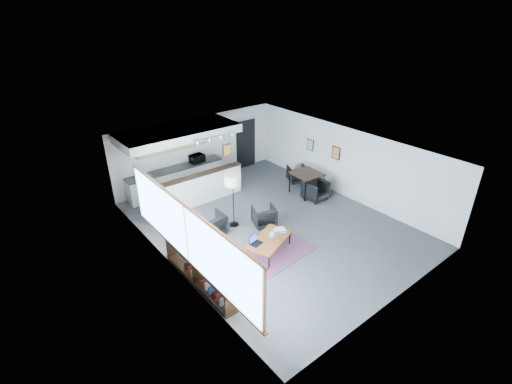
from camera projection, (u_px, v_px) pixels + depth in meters
room at (271, 189)px, 11.54m from camera, size 7.02×9.02×2.62m
window at (187, 236)px, 8.92m from camera, size 0.10×5.95×1.66m
console at (199, 273)px, 9.42m from camera, size 0.35×3.00×0.80m
kitchenette at (180, 161)px, 13.43m from camera, size 4.20×1.96×2.60m
doorway at (245, 143)px, 16.01m from camera, size 1.10×0.12×2.15m
track_light at (215, 137)px, 12.20m from camera, size 1.60×0.07×0.15m
wall_art_lower at (336, 153)px, 13.64m from camera, size 0.03×0.38×0.48m
wall_art_upper at (310, 145)px, 14.57m from camera, size 0.03×0.34×0.44m
kilim_rug at (269, 252)px, 10.77m from camera, size 2.56×1.84×0.01m
coffee_table at (270, 240)px, 10.58m from camera, size 1.62×1.25×0.47m
laptop at (255, 241)px, 10.33m from camera, size 0.39×0.34×0.24m
ceramic_pot at (273, 235)px, 10.52m from camera, size 0.23×0.23×0.23m
book_stack at (280, 230)px, 10.88m from camera, size 0.40×0.37×0.10m
coaster at (278, 241)px, 10.47m from camera, size 0.12×0.12×0.01m
armchair_left at (213, 223)px, 11.52m from camera, size 0.71×0.66×0.73m
armchair_right at (264, 215)px, 11.95m from camera, size 0.89×0.86×0.72m
floor_lamp at (233, 182)px, 11.41m from camera, size 0.59×0.59×1.79m
dining_table at (307, 175)px, 13.77m from camera, size 1.07×1.07×0.84m
dining_chair_near at (316, 191)px, 13.56m from camera, size 0.68×0.63×0.69m
dining_chair_far at (297, 174)px, 14.97m from camera, size 0.76×0.74×0.60m
microwave at (197, 158)px, 14.38m from camera, size 0.59×0.37×0.38m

